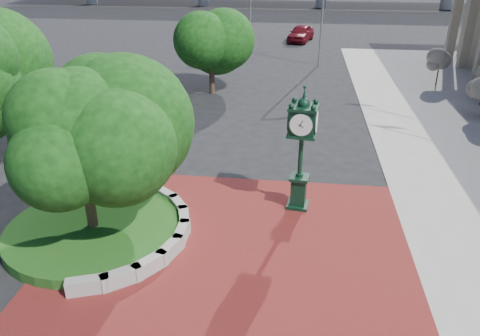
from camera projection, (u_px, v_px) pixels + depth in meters
name	position (u px, v px, depth m)	size (l,w,h in m)	color
ground	(233.00, 245.00, 16.15)	(200.00, 200.00, 0.00)	black
plaza	(229.00, 262.00, 15.25)	(12.00, 12.00, 0.04)	maroon
planter_wall	(156.00, 233.00, 16.34)	(2.96, 6.77, 0.54)	#9E9B93
grass_bed	(94.00, 230.00, 16.63)	(6.10, 6.10, 0.40)	#134415
tree_planter	(79.00, 138.00, 15.12)	(5.20, 5.20, 6.33)	#38281C
tree_street	(211.00, 46.00, 31.33)	(4.40, 4.40, 5.45)	#38281C
post_clock	(301.00, 145.00, 17.35)	(1.11, 1.11, 4.83)	black
parked_car	(301.00, 33.00, 50.03)	(2.04, 5.06, 1.72)	maroon
street_lamp_near	(326.00, 2.00, 38.12)	(1.94, 0.68, 8.82)	slate
shrub_far	(439.00, 64.00, 33.78)	(1.20, 1.20, 2.20)	#38281C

